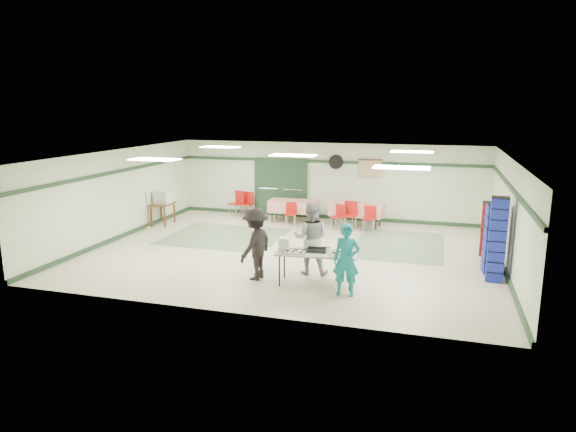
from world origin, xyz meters
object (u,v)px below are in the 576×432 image
(volunteer_dark, at_px, (256,244))
(chair_c, at_px, (370,216))
(dining_table_a, at_px, (357,209))
(chair_a, at_px, (350,212))
(crate_stack_red, at_px, (488,229))
(dining_table_b, at_px, (294,206))
(chair_b, at_px, (339,214))
(broom, at_px, (148,211))
(volunteer_grey, at_px, (311,238))
(crate_stack_blue_a, at_px, (494,239))
(chair_d, at_px, (291,212))
(crate_stack_blue_b, at_px, (497,240))
(chair_loose_a, at_px, (248,201))
(chair_loose_b, at_px, (238,201))
(serving_table, at_px, (316,254))
(volunteer_teal, at_px, (346,260))
(printer_table, at_px, (163,206))
(office_printer, at_px, (163,197))

(volunteer_dark, relative_size, chair_c, 2.06)
(dining_table_a, height_order, chair_c, chair_c)
(chair_a, xyz_separation_m, chair_c, (0.65, -0.01, -0.07))
(crate_stack_red, bearing_deg, dining_table_b, 158.19)
(chair_b, distance_m, broom, 6.25)
(volunteer_grey, distance_m, crate_stack_blue_a, 4.41)
(volunteer_dark, xyz_separation_m, chair_d, (-0.72, 5.46, -0.36))
(chair_a, bearing_deg, crate_stack_blue_b, -36.71)
(chair_loose_a, height_order, chair_loose_b, chair_loose_b)
(chair_a, bearing_deg, serving_table, -80.20)
(chair_c, bearing_deg, chair_b, -175.89)
(volunteer_teal, distance_m, crate_stack_blue_b, 3.67)
(chair_loose_a, bearing_deg, crate_stack_blue_a, -26.19)
(chair_b, distance_m, printer_table, 5.98)
(crate_stack_blue_a, distance_m, crate_stack_blue_b, 0.62)
(volunteer_dark, xyz_separation_m, crate_stack_red, (5.35, 3.58, -0.10))
(chair_loose_a, bearing_deg, volunteer_teal, -51.96)
(chair_loose_a, distance_m, crate_stack_red, 8.57)
(dining_table_b, xyz_separation_m, crate_stack_red, (6.14, -2.46, 0.17))
(volunteer_grey, xyz_separation_m, crate_stack_blue_b, (4.21, 0.69, 0.11))
(volunteer_teal, relative_size, chair_loose_a, 1.78)
(chair_a, relative_size, crate_stack_red, 0.63)
(chair_loose_b, relative_size, office_printer, 1.78)
(volunteer_teal, height_order, volunteer_dark, volunteer_dark)
(dining_table_b, relative_size, printer_table, 1.75)
(volunteer_teal, xyz_separation_m, broom, (-7.24, 4.03, -0.14))
(serving_table, height_order, volunteer_dark, volunteer_dark)
(chair_loose_b, height_order, office_printer, office_printer)
(serving_table, bearing_deg, volunteer_dark, 174.89)
(volunteer_dark, height_order, chair_loose_a, volunteer_dark)
(volunteer_teal, relative_size, chair_loose_b, 1.67)
(volunteer_grey, distance_m, broom, 6.79)
(volunteer_teal, distance_m, chair_c, 5.94)
(chair_loose_a, bearing_deg, volunteer_grey, -53.53)
(chair_b, distance_m, chair_c, 0.99)
(chair_c, relative_size, chair_d, 1.04)
(volunteer_teal, height_order, broom, volunteer_teal)
(office_printer, bearing_deg, crate_stack_red, -1.52)
(chair_loose_b, bearing_deg, chair_loose_a, 57.91)
(volunteer_teal, relative_size, dining_table_b, 0.91)
(volunteer_dark, relative_size, crate_stack_blue_a, 0.98)
(chair_b, distance_m, chair_d, 1.65)
(dining_table_a, xyz_separation_m, crate_stack_blue_a, (3.94, -4.01, 0.29))
(volunteer_grey, distance_m, dining_table_a, 5.32)
(crate_stack_red, bearing_deg, chair_b, 156.96)
(chair_c, relative_size, crate_stack_red, 0.56)
(chair_loose_a, relative_size, crate_stack_blue_a, 0.52)
(volunteer_teal, distance_m, dining_table_b, 7.16)
(volunteer_dark, relative_size, dining_table_a, 0.92)
(crate_stack_blue_b, distance_m, printer_table, 10.71)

